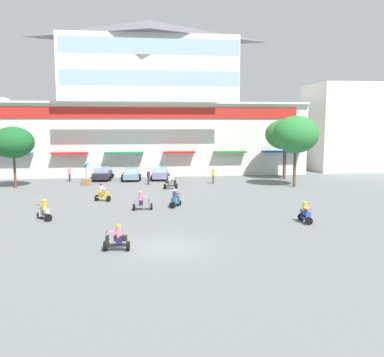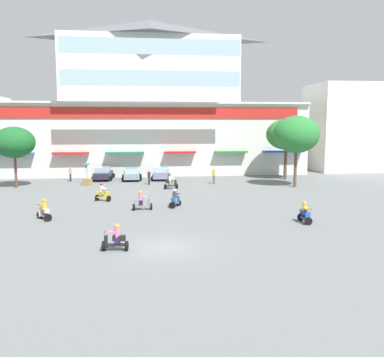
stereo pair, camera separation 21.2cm
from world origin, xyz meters
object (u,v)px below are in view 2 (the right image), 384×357
at_px(plaza_tree_0, 14,142).
at_px(plaza_tree_1, 296,135).
at_px(scooter_rider_6, 103,194).
at_px(parked_car_0, 103,173).
at_px(scooter_rider_2, 175,200).
at_px(scooter_rider_5, 305,214).
at_px(balloon_vendor_cart, 87,175).
at_px(plaza_tree_3, 286,135).
at_px(parked_car_1, 132,174).
at_px(scooter_rider_1, 171,183).
at_px(pedestrian_2, 70,173).
at_px(scooter_rider_7, 142,202).
at_px(parked_car_2, 161,173).
at_px(pedestrian_3, 149,176).
at_px(scooter_rider_3, 115,239).
at_px(scooter_rider_0, 44,211).
at_px(pedestrian_1, 214,175).

xyz_separation_m(plaza_tree_0, plaza_tree_1, (29.06, -2.75, 0.79)).
bearing_deg(scooter_rider_6, parked_car_0, 94.96).
relative_size(scooter_rider_2, scooter_rider_6, 0.96).
relative_size(scooter_rider_5, balloon_vendor_cart, 0.58).
relative_size(plaza_tree_3, balloon_vendor_cart, 2.78).
bearing_deg(parked_car_1, balloon_vendor_cart, -140.24).
bearing_deg(scooter_rider_5, balloon_vendor_cart, 131.76).
height_order(parked_car_0, scooter_rider_1, scooter_rider_1).
relative_size(parked_car_1, scooter_rider_6, 2.61).
xyz_separation_m(plaza_tree_3, scooter_rider_5, (-5.95, -21.29, -4.71)).
bearing_deg(pedestrian_2, scooter_rider_1, -30.94).
xyz_separation_m(scooter_rider_7, balloon_vendor_cart, (-5.91, 13.46, 0.45)).
height_order(parked_car_2, scooter_rider_1, scooter_rider_1).
xyz_separation_m(plaza_tree_3, parked_car_2, (-14.74, 1.57, -4.57)).
bearing_deg(parked_car_2, parked_car_1, -179.27).
bearing_deg(plaza_tree_0, pedestrian_3, 2.57).
bearing_deg(plaza_tree_1, plaza_tree_0, 174.59).
distance_m(plaza_tree_0, scooter_rider_1, 16.66).
distance_m(parked_car_1, pedestrian_3, 4.47).
relative_size(parked_car_0, balloon_vendor_cart, 1.75).
bearing_deg(plaza_tree_0, scooter_rider_3, -63.15).
bearing_deg(parked_car_0, scooter_rider_7, -75.62).
distance_m(parked_car_1, scooter_rider_3, 27.66).
height_order(scooter_rider_0, pedestrian_2, pedestrian_2).
bearing_deg(plaza_tree_3, balloon_vendor_cart, -174.13).
height_order(scooter_rider_1, scooter_rider_2, scooter_rider_1).
height_order(scooter_rider_1, balloon_vendor_cart, balloon_vendor_cart).
distance_m(scooter_rider_7, pedestrian_2, 18.77).
xyz_separation_m(parked_car_0, parked_car_1, (3.36, -0.66, -0.04)).
xyz_separation_m(plaza_tree_1, parked_car_0, (-20.63, 8.03, -4.75)).
bearing_deg(scooter_rider_2, scooter_rider_1, 88.34).
bearing_deg(pedestrian_1, scooter_rider_2, -112.94).
height_order(plaza_tree_0, parked_car_2, plaza_tree_0).
bearing_deg(pedestrian_3, scooter_rider_2, -81.37).
xyz_separation_m(parked_car_0, balloon_vendor_cart, (-1.30, -4.54, 0.34)).
xyz_separation_m(scooter_rider_5, scooter_rider_7, (-11.00, 5.48, 0.02)).
distance_m(plaza_tree_1, pedestrian_2, 25.62).
relative_size(scooter_rider_7, balloon_vendor_cart, 0.60).
distance_m(plaza_tree_0, plaza_tree_3, 30.16).
bearing_deg(pedestrian_1, parked_car_0, 158.93).
relative_size(scooter_rider_0, scooter_rider_1, 0.99).
xyz_separation_m(scooter_rider_5, scooter_rider_6, (-14.41, 9.60, 0.04)).
height_order(plaza_tree_3, parked_car_0, plaza_tree_3).
relative_size(plaza_tree_3, scooter_rider_7, 4.64).
bearing_deg(parked_car_2, pedestrian_1, -36.51).
xyz_separation_m(parked_car_2, scooter_rider_6, (-5.62, -13.26, -0.10)).
distance_m(scooter_rider_3, scooter_rider_7, 10.42).
relative_size(plaza_tree_1, scooter_rider_7, 4.83).
bearing_deg(scooter_rider_7, plaza_tree_3, 43.00).
height_order(plaza_tree_1, balloon_vendor_cart, plaza_tree_1).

